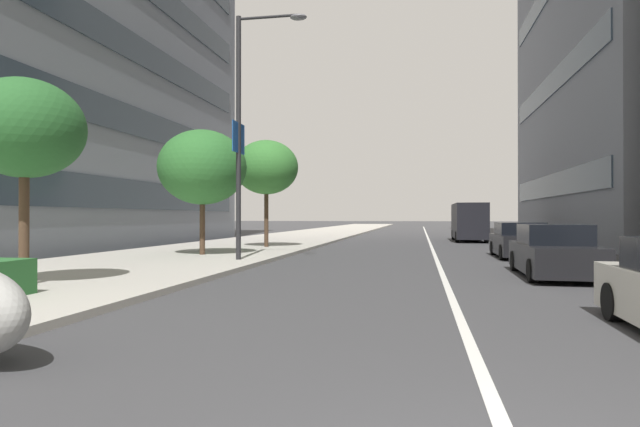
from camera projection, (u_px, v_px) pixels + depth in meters
name	position (u px, v px, depth m)	size (l,w,h in m)	color
sidewalk_right_plaza	(269.00, 242.00, 34.27)	(160.00, 8.22, 0.15)	#B2ADA3
lane_centre_stripe	(429.00, 241.00, 37.32)	(110.00, 0.16, 0.01)	silver
car_lead_in_lane	(554.00, 253.00, 15.08)	(4.70, 1.97, 1.48)	black
car_following_behind	(519.00, 241.00, 22.07)	(4.31, 1.96, 1.47)	black
delivery_van_ahead	(469.00, 221.00, 36.77)	(6.14, 2.10, 2.60)	black
street_lamp_with_banners	(248.00, 115.00, 19.28)	(1.26, 2.62, 8.82)	#232326
street_tree_mid_sidewalk	(24.00, 129.00, 12.06)	(2.64, 2.64, 4.67)	#473323
street_tree_near_plaza_corner	(202.00, 167.00, 21.86)	(3.60, 3.60, 5.11)	#473323
street_tree_by_lamp_post	(266.00, 168.00, 27.49)	(3.28, 3.28, 5.49)	#473323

